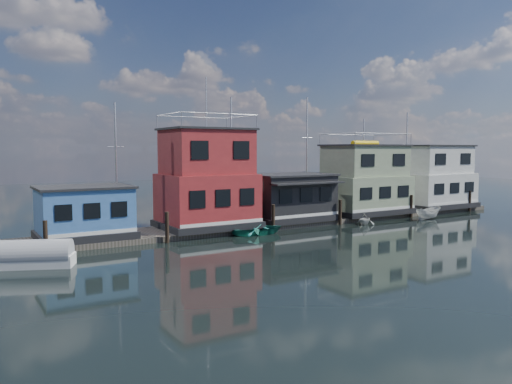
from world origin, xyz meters
TOP-DOWN VIEW (x-y plane):
  - ground at (0.00, 0.00)m, footprint 160.00×160.00m
  - dock at (0.00, 12.00)m, footprint 48.00×5.00m
  - houseboat_blue at (-18.00, 12.00)m, footprint 6.40×4.90m
  - houseboat_red at (-8.50, 12.00)m, footprint 7.40×5.90m
  - houseboat_dark at (-0.50, 11.98)m, footprint 7.40×6.10m
  - houseboat_green at (8.50, 12.00)m, footprint 8.40×5.90m
  - houseboat_white at (18.50, 12.00)m, footprint 8.40×5.90m
  - pilings at (-0.33, 9.20)m, footprint 42.28×0.28m
  - background_masts at (4.76, 18.00)m, footprint 36.40×0.16m
  - tarp_runabout at (-22.00, 6.25)m, footprint 4.39×3.08m
  - dinghy_white at (5.02, 8.24)m, footprint 2.40×2.27m
  - motorboat at (12.35, 7.44)m, footprint 3.18×1.27m
  - dinghy_teal at (-5.68, 8.87)m, footprint 4.54×3.53m

SIDE VIEW (x-z plane):
  - ground at x=0.00m, z-range 0.00..0.00m
  - dock at x=0.00m, z-range 0.00..0.40m
  - dinghy_teal at x=-5.68m, z-range 0.00..0.86m
  - dinghy_white at x=5.02m, z-range 0.00..1.00m
  - motorboat at x=12.35m, z-range 0.00..1.22m
  - tarp_runabout at x=-22.00m, z-range -0.21..1.45m
  - pilings at x=-0.33m, z-range 0.00..2.20m
  - houseboat_blue at x=-18.00m, z-range 0.38..4.04m
  - houseboat_dark at x=-0.50m, z-range 0.39..4.45m
  - houseboat_white at x=18.50m, z-range 0.21..6.87m
  - houseboat_green at x=8.50m, z-range 0.03..7.06m
  - houseboat_red at x=-8.50m, z-range -1.83..10.03m
  - background_masts at x=4.76m, z-range -0.45..11.55m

